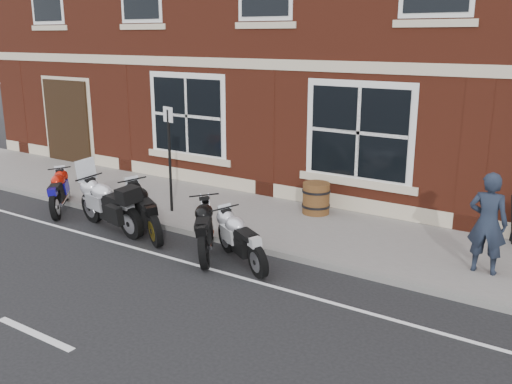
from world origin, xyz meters
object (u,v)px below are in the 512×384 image
Objects in this scene: moto_naked_black at (208,227)px; pedestrian_left at (488,223)px; moto_touring_silver at (110,202)px; moto_sport_black at (146,208)px; moto_sport_red at (61,191)px; moto_sport_silver at (242,237)px; parking_sign at (169,152)px; barrel_planter at (316,198)px.

pedestrian_left is (4.68, 1.70, 0.47)m from moto_naked_black.
moto_naked_black is (2.64, 0.06, -0.07)m from moto_touring_silver.
moto_sport_black is (0.87, 0.19, -0.03)m from moto_touring_silver.
moto_sport_red is at bearing 7.63° from pedestrian_left.
parking_sign is at bearing 94.63° from moto_sport_silver.
moto_naked_black is 2.77m from parking_sign.
barrel_planter is at bearing 42.49° from moto_naked_black.
moto_touring_silver is 0.89m from moto_sport_black.
moto_sport_silver is at bearing -63.26° from moto_sport_black.
moto_touring_silver reaches higher than barrel_planter.
moto_sport_red is 0.85× the size of moto_naked_black.
moto_sport_silver is at bearing -38.27° from moto_naked_black.
moto_touring_silver is 1.26× the size of pedestrian_left.
moto_sport_black is 1.10× the size of moto_naked_black.
moto_sport_black is at bearing -58.01° from parking_sign.
moto_sport_red is at bearing -151.72° from barrel_planter.
moto_naked_black is (4.63, -0.22, 0.04)m from moto_sport_red.
parking_sign is at bearing -6.41° from moto_touring_silver.
barrel_planter is at bearing -9.04° from moto_sport_black.
moto_naked_black is at bearing -18.75° from parking_sign.
moto_naked_black reaches higher than moto_sport_red.
parking_sign is (-0.41, 1.25, 0.95)m from moto_sport_black.
pedestrian_left is at bearing -19.17° from barrel_planter.
parking_sign is (-3.02, 1.44, 1.02)m from moto_sport_silver.
barrel_planter is (5.33, 2.87, -0.02)m from moto_sport_red.
moto_touring_silver reaches higher than moto_sport_red.
pedestrian_left is at bearing -14.87° from moto_naked_black.
moto_sport_red is 2.09× the size of barrel_planter.
moto_sport_silver is 0.98× the size of pedestrian_left.
moto_touring_silver is 1.26× the size of moto_naked_black.
moto_sport_silver reaches higher than moto_sport_red.
moto_naked_black is (-0.84, 0.05, 0.04)m from moto_sport_silver.
barrel_planter is 3.50m from parking_sign.
pedestrian_left is at bearing -33.41° from moto_sport_red.
moto_touring_silver is 7.54m from pedestrian_left.
pedestrian_left reaches higher than moto_sport_red.
parking_sign is at bearing -149.52° from barrel_planter.
moto_touring_silver is 0.92× the size of parking_sign.
pedestrian_left is 0.73× the size of parking_sign.
moto_sport_black is at bearing 140.68° from moto_naked_black.
moto_sport_silver is at bearing -45.28° from moto_sport_red.
moto_sport_silver is 0.72× the size of parking_sign.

